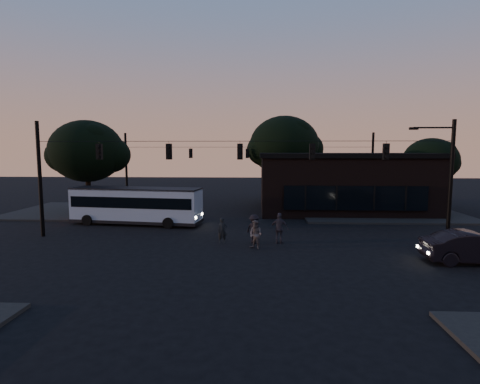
{
  "coord_description": "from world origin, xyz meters",
  "views": [
    {
      "loc": [
        1.13,
        -19.53,
        5.58
      ],
      "look_at": [
        0.0,
        4.0,
        3.0
      ],
      "focal_mm": 28.0,
      "sensor_mm": 36.0,
      "label": 1
    }
  ],
  "objects_px": {
    "bus": "(136,204)",
    "car": "(474,248)",
    "pedestrian_b": "(256,235)",
    "pedestrian_d": "(254,229)",
    "pedestrian_c": "(279,228)",
    "pedestrian_a": "(222,231)",
    "building": "(341,182)"
  },
  "relations": [
    {
      "from": "bus",
      "to": "pedestrian_b",
      "type": "distance_m",
      "value": 11.46
    },
    {
      "from": "pedestrian_b",
      "to": "pedestrian_d",
      "type": "bearing_deg",
      "value": 129.32
    },
    {
      "from": "car",
      "to": "pedestrian_d",
      "type": "bearing_deg",
      "value": 73.22
    },
    {
      "from": "car",
      "to": "pedestrian_a",
      "type": "relative_size",
      "value": 3.11
    },
    {
      "from": "pedestrian_a",
      "to": "pedestrian_c",
      "type": "bearing_deg",
      "value": -5.07
    },
    {
      "from": "car",
      "to": "pedestrian_b",
      "type": "xyz_separation_m",
      "value": [
        -10.88,
        2.26,
        0.03
      ]
    },
    {
      "from": "building",
      "to": "car",
      "type": "distance_m",
      "value": 17.12
    },
    {
      "from": "pedestrian_c",
      "to": "pedestrian_d",
      "type": "height_order",
      "value": "pedestrian_c"
    },
    {
      "from": "pedestrian_c",
      "to": "pedestrian_d",
      "type": "xyz_separation_m",
      "value": [
        -1.53,
        0.05,
        -0.06
      ]
    },
    {
      "from": "pedestrian_a",
      "to": "pedestrian_d",
      "type": "bearing_deg",
      "value": -3.24
    },
    {
      "from": "pedestrian_a",
      "to": "pedestrian_c",
      "type": "xyz_separation_m",
      "value": [
        3.46,
        0.04,
        0.16
      ]
    },
    {
      "from": "car",
      "to": "building",
      "type": "bearing_deg",
      "value": 11.1
    },
    {
      "from": "building",
      "to": "bus",
      "type": "relative_size",
      "value": 1.51
    },
    {
      "from": "pedestrian_a",
      "to": "pedestrian_b",
      "type": "height_order",
      "value": "pedestrian_b"
    },
    {
      "from": "car",
      "to": "pedestrian_c",
      "type": "relative_size",
      "value": 2.57
    },
    {
      "from": "pedestrian_c",
      "to": "pedestrian_d",
      "type": "bearing_deg",
      "value": 10.78
    },
    {
      "from": "car",
      "to": "pedestrian_c",
      "type": "distance_m",
      "value": 10.09
    },
    {
      "from": "bus",
      "to": "pedestrian_b",
      "type": "bearing_deg",
      "value": -29.31
    },
    {
      "from": "car",
      "to": "pedestrian_a",
      "type": "xyz_separation_m",
      "value": [
        -12.92,
        3.5,
        -0.02
      ]
    },
    {
      "from": "building",
      "to": "car",
      "type": "height_order",
      "value": "building"
    },
    {
      "from": "pedestrian_c",
      "to": "pedestrian_a",
      "type": "bearing_deg",
      "value": 13.09
    },
    {
      "from": "bus",
      "to": "pedestrian_a",
      "type": "bearing_deg",
      "value": -30.76
    },
    {
      "from": "building",
      "to": "pedestrian_b",
      "type": "relative_size",
      "value": 9.32
    },
    {
      "from": "car",
      "to": "pedestrian_b",
      "type": "relative_size",
      "value": 2.92
    },
    {
      "from": "bus",
      "to": "pedestrian_c",
      "type": "relative_size",
      "value": 5.43
    },
    {
      "from": "bus",
      "to": "car",
      "type": "relative_size",
      "value": 2.11
    },
    {
      "from": "pedestrian_b",
      "to": "building",
      "type": "bearing_deg",
      "value": 96.08
    },
    {
      "from": "pedestrian_a",
      "to": "pedestrian_c",
      "type": "relative_size",
      "value": 0.83
    },
    {
      "from": "bus",
      "to": "pedestrian_a",
      "type": "distance_m",
      "value": 9.1
    },
    {
      "from": "pedestrian_b",
      "to": "pedestrian_d",
      "type": "height_order",
      "value": "pedestrian_d"
    },
    {
      "from": "bus",
      "to": "pedestrian_d",
      "type": "bearing_deg",
      "value": -23.93
    },
    {
      "from": "bus",
      "to": "car",
      "type": "bearing_deg",
      "value": -17.0
    }
  ]
}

